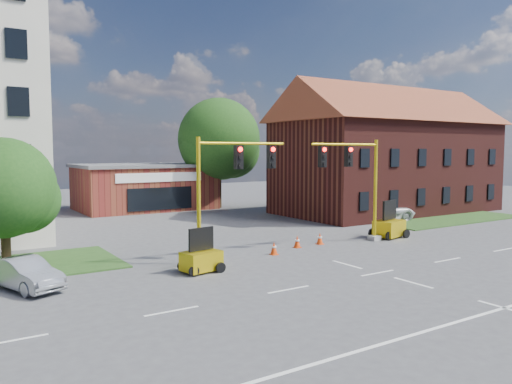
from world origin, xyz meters
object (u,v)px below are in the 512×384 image
(signal_mast_east, at_px, (356,178))
(trailer_west, at_px, (201,259))
(signal_mast_west, at_px, (228,183))
(trailer_east, at_px, (389,227))
(pickup_white, at_px, (380,211))

(signal_mast_east, height_order, trailer_west, signal_mast_east)
(signal_mast_west, bearing_deg, trailer_east, 0.98)
(trailer_west, height_order, trailer_east, trailer_east)
(signal_mast_west, relative_size, trailer_west, 3.18)
(signal_mast_west, distance_m, signal_mast_east, 8.71)
(signal_mast_west, xyz_separation_m, trailer_west, (-2.27, -1.49, -3.31))
(pickup_white, bearing_deg, trailer_west, 124.37)
(trailer_west, xyz_separation_m, pickup_white, (19.60, 7.60, 0.17))
(trailer_west, height_order, pickup_white, trailer_west)
(trailer_west, distance_m, trailer_east, 14.25)
(signal_mast_east, height_order, pickup_white, signal_mast_east)
(signal_mast_west, distance_m, pickup_white, 18.64)
(trailer_west, bearing_deg, signal_mast_east, -2.60)
(signal_mast_east, distance_m, pickup_white, 11.02)
(signal_mast_west, distance_m, trailer_east, 12.30)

